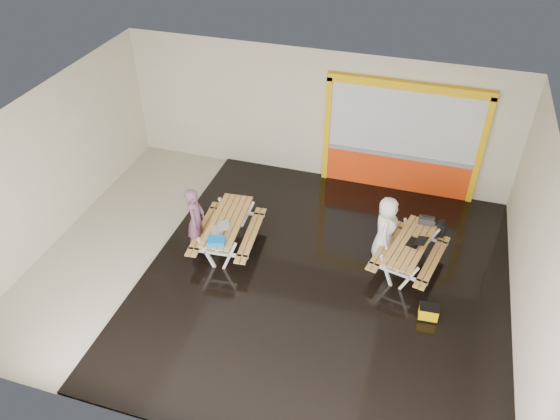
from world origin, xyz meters
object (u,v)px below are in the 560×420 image
(person_right, at_px, (386,229))
(toolbox, at_px, (426,220))
(laptop_left, at_px, (219,229))
(laptop_right, at_px, (416,242))
(person_left, at_px, (196,220))
(backpack, at_px, (441,228))
(picnic_table_left, at_px, (227,227))
(dark_case, at_px, (387,253))
(fluke_bag, at_px, (428,313))
(picnic_table_right, at_px, (410,249))
(blue_pouch, at_px, (216,241))

(person_right, bearing_deg, toolbox, -60.39)
(laptop_left, xyz_separation_m, laptop_right, (4.08, 0.84, -0.04))
(person_right, relative_size, laptop_left, 3.15)
(person_left, xyz_separation_m, toolbox, (4.82, 1.48, -0.00))
(person_left, xyz_separation_m, backpack, (5.14, 1.48, -0.13))
(picnic_table_left, height_order, laptop_left, laptop_left)
(dark_case, height_order, fluke_bag, fluke_bag)
(fluke_bag, bearing_deg, person_left, 172.90)
(fluke_bag, bearing_deg, laptop_left, 173.57)
(laptop_left, height_order, laptop_right, laptop_left)
(laptop_right, relative_size, toolbox, 1.35)
(laptop_right, xyz_separation_m, fluke_bag, (0.45, -1.35, -0.59))
(fluke_bag, bearing_deg, picnic_table_right, 112.24)
(picnic_table_left, distance_m, person_right, 3.46)
(laptop_left, bearing_deg, toolbox, 20.94)
(picnic_table_left, distance_m, fluke_bag, 4.62)
(dark_case, bearing_deg, person_right, -177.83)
(person_left, height_order, backpack, person_left)
(picnic_table_right, height_order, laptop_left, laptop_left)
(laptop_right, height_order, blue_pouch, laptop_right)
(fluke_bag, bearing_deg, picnic_table_left, 168.80)
(backpack, bearing_deg, laptop_left, -160.45)
(dark_case, relative_size, fluke_bag, 0.87)
(laptop_right, relative_size, fluke_bag, 1.15)
(person_right, height_order, toolbox, person_right)
(picnic_table_left, xyz_separation_m, laptop_left, (-0.02, -0.38, 0.24))
(laptop_left, height_order, backpack, laptop_left)
(fluke_bag, bearing_deg, person_right, 124.95)
(person_right, distance_m, blue_pouch, 3.63)
(picnic_table_left, relative_size, laptop_right, 4.47)
(person_left, height_order, laptop_left, person_left)
(person_right, bearing_deg, picnic_table_left, 100.29)
(picnic_table_right, bearing_deg, laptop_right, -8.11)
(picnic_table_left, relative_size, laptop_left, 4.19)
(laptop_right, bearing_deg, person_left, -171.33)
(picnic_table_left, relative_size, person_right, 1.33)
(toolbox, bearing_deg, backpack, -0.16)
(picnic_table_left, relative_size, picnic_table_right, 0.99)
(toolbox, bearing_deg, fluke_bag, -81.38)
(blue_pouch, relative_size, toolbox, 1.06)
(toolbox, xyz_separation_m, dark_case, (-0.70, -0.49, -0.71))
(backpack, bearing_deg, picnic_table_right, -126.81)
(laptop_right, bearing_deg, picnic_table_left, -173.55)
(laptop_right, bearing_deg, person_right, 158.32)
(picnic_table_right, bearing_deg, fluke_bag, -67.76)
(person_left, height_order, fluke_bag, person_left)
(picnic_table_left, relative_size, backpack, 5.38)
(picnic_table_right, xyz_separation_m, blue_pouch, (-3.88, -1.26, 0.27))
(picnic_table_right, bearing_deg, blue_pouch, -162.02)
(fluke_bag, bearing_deg, backpack, 89.89)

